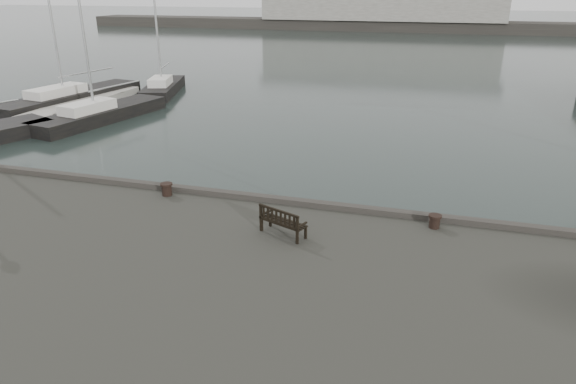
{
  "coord_description": "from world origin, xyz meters",
  "views": [
    {
      "loc": [
        4.38,
        -14.68,
        8.02
      ],
      "look_at": [
        0.23,
        -0.5,
        2.1
      ],
      "focal_mm": 32.0,
      "sensor_mm": 36.0,
      "label": 1
    }
  ],
  "objects_px": {
    "bollard_right": "(435,221)",
    "bollard_left": "(167,189)",
    "yacht_c": "(101,117)",
    "bench": "(283,227)",
    "yacht_b": "(71,100)",
    "yacht_d": "(163,90)"
  },
  "relations": [
    {
      "from": "bollard_left",
      "to": "yacht_b",
      "type": "height_order",
      "value": "yacht_b"
    },
    {
      "from": "yacht_d",
      "to": "yacht_c",
      "type": "bearing_deg",
      "value": -102.75
    },
    {
      "from": "bollard_right",
      "to": "yacht_d",
      "type": "bearing_deg",
      "value": 133.19
    },
    {
      "from": "yacht_b",
      "to": "yacht_d",
      "type": "height_order",
      "value": "yacht_b"
    },
    {
      "from": "bollard_left",
      "to": "yacht_d",
      "type": "bearing_deg",
      "value": 119.58
    },
    {
      "from": "bollard_left",
      "to": "bollard_right",
      "type": "distance_m",
      "value": 8.61
    },
    {
      "from": "bench",
      "to": "bollard_right",
      "type": "relative_size",
      "value": 3.72
    },
    {
      "from": "yacht_b",
      "to": "yacht_c",
      "type": "height_order",
      "value": "yacht_b"
    },
    {
      "from": "yacht_b",
      "to": "yacht_d",
      "type": "distance_m",
      "value": 7.08
    },
    {
      "from": "bollard_left",
      "to": "yacht_d",
      "type": "distance_m",
      "value": 26.57
    },
    {
      "from": "bollard_left",
      "to": "bollard_right",
      "type": "bearing_deg",
      "value": -0.39
    },
    {
      "from": "bollard_left",
      "to": "yacht_c",
      "type": "distance_m",
      "value": 18.44
    },
    {
      "from": "bollard_left",
      "to": "bollard_right",
      "type": "xyz_separation_m",
      "value": [
        8.61,
        -0.06,
        -0.01
      ]
    },
    {
      "from": "bench",
      "to": "bollard_left",
      "type": "relative_size",
      "value": 3.46
    },
    {
      "from": "bollard_right",
      "to": "bollard_left",
      "type": "bearing_deg",
      "value": 179.61
    },
    {
      "from": "bollard_left",
      "to": "bollard_right",
      "type": "relative_size",
      "value": 1.07
    },
    {
      "from": "yacht_c",
      "to": "yacht_d",
      "type": "xyz_separation_m",
      "value": [
        -0.78,
        9.43,
        -0.01
      ]
    },
    {
      "from": "bench",
      "to": "yacht_b",
      "type": "height_order",
      "value": "yacht_b"
    },
    {
      "from": "bench",
      "to": "yacht_b",
      "type": "distance_m",
      "value": 29.64
    },
    {
      "from": "yacht_c",
      "to": "bollard_left",
      "type": "bearing_deg",
      "value": -37.09
    },
    {
      "from": "bench",
      "to": "yacht_c",
      "type": "distance_m",
      "value": 22.87
    },
    {
      "from": "yacht_b",
      "to": "yacht_c",
      "type": "bearing_deg",
      "value": -27.79
    }
  ]
}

